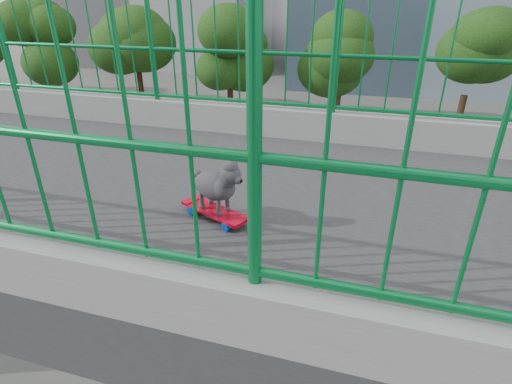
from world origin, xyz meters
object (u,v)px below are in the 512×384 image
(poodle, at_px, (216,184))
(car_7, at_px, (285,194))
(car_5, at_px, (3,240))
(car_0, at_px, (470,334))
(car_4, at_px, (393,154))
(car_1, at_px, (507,267))
(skateboard, at_px, (215,212))

(poodle, height_order, car_7, poodle)
(car_5, xyz_separation_m, car_7, (-6.40, 8.58, -0.06))
(car_0, relative_size, car_4, 0.94)
(car_1, bearing_deg, car_7, -112.34)
(skateboard, distance_m, poodle, 0.22)
(car_7, bearing_deg, car_4, -35.43)
(skateboard, xyz_separation_m, car_1, (-9.69, 5.61, -6.27))
(car_1, bearing_deg, skateboard, -30.10)
(poodle, bearing_deg, car_7, -146.22)
(car_7, bearing_deg, skateboard, -170.43)
(skateboard, height_order, car_5, skateboard)
(skateboard, relative_size, poodle, 1.31)
(skateboard, distance_m, car_1, 12.83)
(car_1, bearing_deg, car_4, -161.38)
(car_1, relative_size, car_7, 0.96)
(car_0, bearing_deg, car_7, -135.79)
(skateboard, distance_m, car_5, 14.03)
(poodle, distance_m, car_4, 20.52)
(skateboard, bearing_deg, car_5, -96.99)
(poodle, distance_m, car_5, 14.15)
(skateboard, bearing_deg, poodle, 90.00)
(poodle, distance_m, car_1, 12.94)
(car_0, height_order, car_5, car_5)
(poodle, height_order, car_1, poodle)
(car_7, bearing_deg, car_0, -135.79)
(car_4, bearing_deg, car_0, -172.55)
(car_4, distance_m, car_5, 18.34)
(car_4, bearing_deg, car_5, 134.27)
(car_1, distance_m, car_4, 10.13)
(poodle, height_order, car_5, poodle)
(car_0, bearing_deg, car_1, 154.00)
(car_1, xyz_separation_m, car_4, (-9.60, -3.23, -0.08))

